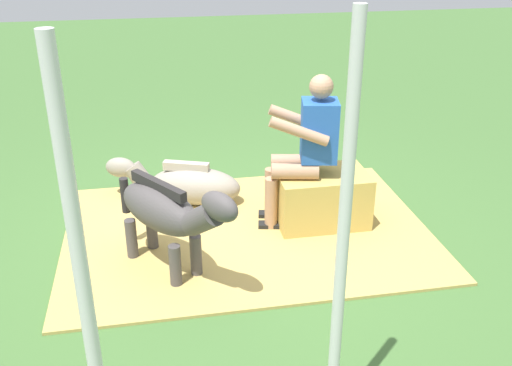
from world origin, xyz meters
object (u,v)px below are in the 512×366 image
object	(u,v)px
pony_standing	(167,212)
soda_bottle	(360,193)
person_seated	(305,145)
tent_pole_mid	(89,323)
pony_lying	(185,184)
tent_pole_left	(342,248)
hay_bale	(321,199)

from	to	relation	value
pony_standing	soda_bottle	bearing A→B (deg)	-155.71
person_seated	soda_bottle	world-z (taller)	person_seated
pony_standing	tent_pole_mid	world-z (taller)	tent_pole_mid
pony_lying	tent_pole_left	distance (m)	3.05
hay_bale	tent_pole_mid	size ratio (longest dim) A/B	0.36
soda_bottle	hay_bale	bearing A→B (deg)	31.72
pony_lying	soda_bottle	bearing A→B (deg)	167.74
person_seated	tent_pole_mid	world-z (taller)	tent_pole_mid
pony_standing	tent_pole_mid	bearing A→B (deg)	80.06
person_seated	pony_lying	xyz separation A→B (m)	(1.00, -0.63, -0.57)
pony_lying	soda_bottle	size ratio (longest dim) A/B	5.34
person_seated	soda_bottle	distance (m)	0.95
hay_bale	pony_lying	distance (m)	1.34
tent_pole_left	pony_lying	bearing A→B (deg)	-78.41
hay_bale	tent_pole_left	distance (m)	2.43
person_seated	hay_bale	bearing A→B (deg)	172.23
pony_lying	tent_pole_left	size ratio (longest dim) A/B	0.60
person_seated	tent_pole_mid	size ratio (longest dim) A/B	0.62
pony_standing	tent_pole_left	bearing A→B (deg)	115.41
hay_bale	person_seated	world-z (taller)	person_seated
person_seated	soda_bottle	size ratio (longest dim) A/B	5.46
pony_standing	tent_pole_mid	size ratio (longest dim) A/B	0.52
hay_bale	pony_lying	size ratio (longest dim) A/B	0.59
tent_pole_left	soda_bottle	bearing A→B (deg)	-113.05
hay_bale	tent_pole_left	size ratio (longest dim) A/B	0.36
person_seated	pony_lying	bearing A→B (deg)	-32.14
pony_standing	tent_pole_mid	xyz separation A→B (m)	(0.35, 2.00, 0.59)
person_seated	soda_bottle	xyz separation A→B (m)	(-0.64, -0.27, -0.64)
person_seated	tent_pole_left	world-z (taller)	tent_pole_left
soda_bottle	tent_pole_mid	bearing A→B (deg)	52.24
hay_bale	tent_pole_mid	distance (m)	3.18
pony_standing	tent_pole_left	size ratio (longest dim) A/B	0.52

